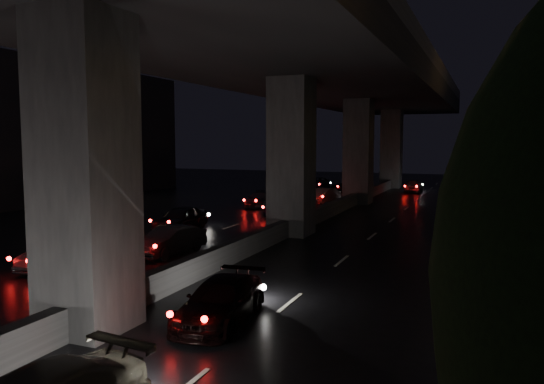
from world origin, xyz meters
The scene contains 17 objects.
ground centered at (0.00, 0.00, 0.00)m, with size 120.00×120.00×0.00m, color black.
viaduct centered at (0.00, 5.00, 8.34)m, with size 12.00×80.00×10.50m.
median_barrier centered at (0.00, 5.00, 0.42)m, with size 0.45×70.00×0.85m, color #313133.
building_left centered at (-27.00, 15.00, 5.50)m, with size 12.00×24.00×11.00m, color black.
tree_c centered at (11.00, 12.00, 4.20)m, with size 3.80×3.80×6.12m.
tree_d centered at (11.00, 28.00, 4.20)m, with size 3.80×3.80×6.12m.
streetlight_far centered at (10.97, 18.00, 5.66)m, with size 2.52×0.44×9.00m.
car_3 centered at (2.87, -8.29, 0.56)m, with size 1.58×3.89×1.13m, color black.
car_4 centered at (-5.85, -5.28, 0.55)m, with size 1.15×3.31×1.09m, color #242427.
car_5 centered at (-3.10, -1.56, 0.61)m, with size 1.28×3.68×1.21m, color black.
car_6 centered at (-5.88, 3.75, 0.66)m, with size 1.56×3.89×1.32m, color black.
car_7 centered at (-6.13, 14.88, 0.55)m, with size 1.55×3.81×1.11m, color #262528.
car_8 centered at (-3.07, 11.39, 0.60)m, with size 1.41×3.52×1.20m, color black.
car_9 centered at (-2.49, 18.99, 0.58)m, with size 1.23×3.53×1.16m, color #4C4542.
car_10 centered at (-2.61, 27.56, 0.64)m, with size 2.11×4.59×1.27m, color black.
car_11 centered at (-6.04, 29.58, 0.60)m, with size 2.00×4.35×1.21m, color black.
car_12 centered at (2.90, 30.37, 0.63)m, with size 1.48×3.68×1.25m, color slate.
Camera 1 is at (9.34, -20.48, 4.81)m, focal length 35.00 mm.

